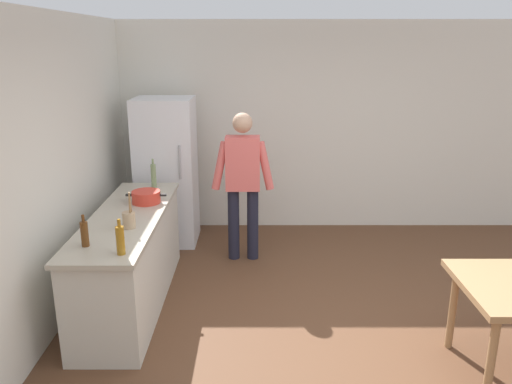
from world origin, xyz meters
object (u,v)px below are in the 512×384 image
at_px(bottle_oil_amber, 123,240).
at_px(person, 245,177).
at_px(cooking_pot, 148,197).
at_px(utensil_jar, 131,219).
at_px(refrigerator, 169,172).
at_px(bottle_beer_brown, 87,233).
at_px(bottle_vinegar_tall, 156,175).

bearing_deg(bottle_oil_amber, person, 65.91).
xyz_separation_m(cooking_pot, utensil_jar, (-0.00, -0.70, 0.02)).
height_order(refrigerator, person, refrigerator).
bearing_deg(bottle_beer_brown, cooking_pot, 77.45).
relative_size(utensil_jar, bottle_vinegar_tall, 1.00).
height_order(utensil_jar, bottle_beer_brown, utensil_jar).
bearing_deg(cooking_pot, utensil_jar, -90.03).
distance_m(person, utensil_jar, 1.67).
distance_m(refrigerator, bottle_beer_brown, 2.36).
bearing_deg(person, refrigerator, 149.77).
relative_size(bottle_vinegar_tall, bottle_oil_amber, 1.14).
bearing_deg(person, cooking_pot, -144.11).
bearing_deg(bottle_vinegar_tall, bottle_oil_amber, -86.82).
bearing_deg(bottle_beer_brown, bottle_oil_amber, -25.94).
bearing_deg(utensil_jar, refrigerator, 90.22).
distance_m(refrigerator, person, 1.10).
xyz_separation_m(refrigerator, bottle_beer_brown, (-0.24, -2.34, 0.11)).
bearing_deg(bottle_oil_amber, cooking_pot, 93.31).
distance_m(person, bottle_beer_brown, 2.15).
bearing_deg(utensil_jar, bottle_vinegar_tall, 91.25).
height_order(cooking_pot, bottle_beer_brown, bottle_beer_brown).
relative_size(refrigerator, person, 1.06).
relative_size(person, bottle_beer_brown, 6.54).
bearing_deg(person, utensil_jar, -124.34).
bearing_deg(utensil_jar, bottle_beer_brown, -121.05).
xyz_separation_m(person, bottle_vinegar_tall, (-0.97, -0.14, 0.06)).
relative_size(person, cooking_pot, 4.25).
relative_size(cooking_pot, utensil_jar, 1.25).
height_order(cooking_pot, bottle_oil_amber, bottle_oil_amber).
relative_size(cooking_pot, bottle_beer_brown, 1.54).
bearing_deg(bottle_oil_amber, utensil_jar, 97.41).
xyz_separation_m(cooking_pot, bottle_beer_brown, (-0.25, -1.11, 0.05)).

